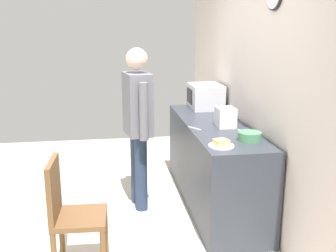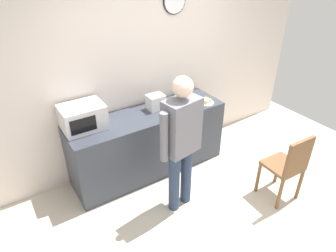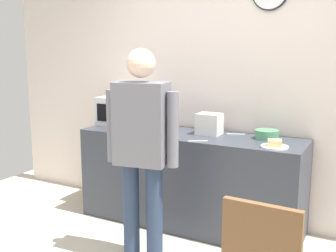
# 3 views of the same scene
# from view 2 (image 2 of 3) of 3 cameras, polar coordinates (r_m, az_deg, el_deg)

# --- Properties ---
(ground_plane) EXTENTS (6.00, 6.00, 0.00)m
(ground_plane) POSITION_cam_2_polar(r_m,az_deg,el_deg) (3.82, 9.44, -16.27)
(ground_plane) COLOR beige
(back_wall) EXTENTS (5.40, 0.13, 2.60)m
(back_wall) POSITION_cam_2_polar(r_m,az_deg,el_deg) (4.18, -3.70, 10.15)
(back_wall) COLOR silver
(back_wall) RESTS_ON ground_plane
(kitchen_counter) EXTENTS (2.14, 0.62, 0.90)m
(kitchen_counter) POSITION_cam_2_polar(r_m,az_deg,el_deg) (4.17, -3.71, -3.15)
(kitchen_counter) COLOR #333842
(kitchen_counter) RESTS_ON ground_plane
(microwave) EXTENTS (0.50, 0.39, 0.30)m
(microwave) POSITION_cam_2_polar(r_m,az_deg,el_deg) (3.68, -15.82, 1.63)
(microwave) COLOR silver
(microwave) RESTS_ON kitchen_counter
(sandwich_plate) EXTENTS (0.22, 0.22, 0.07)m
(sandwich_plate) POSITION_cam_2_polar(r_m,az_deg,el_deg) (4.23, 7.18, 4.57)
(sandwich_plate) COLOR white
(sandwich_plate) RESTS_ON kitchen_counter
(salad_bowl) EXTENTS (0.21, 0.21, 0.08)m
(salad_bowl) POSITION_cam_2_polar(r_m,az_deg,el_deg) (4.35, 3.19, 5.85)
(salad_bowl) COLOR #4C8E60
(salad_bowl) RESTS_ON kitchen_counter
(toaster) EXTENTS (0.22, 0.18, 0.20)m
(toaster) POSITION_cam_2_polar(r_m,az_deg,el_deg) (4.01, -2.35, 4.56)
(toaster) COLOR silver
(toaster) RESTS_ON kitchen_counter
(fork_utensil) EXTENTS (0.16, 0.10, 0.01)m
(fork_utensil) POSITION_cam_2_polar(r_m,az_deg,el_deg) (3.83, 0.56, 1.57)
(fork_utensil) COLOR silver
(fork_utensil) RESTS_ON kitchen_counter
(spoon_utensil) EXTENTS (0.17, 0.07, 0.01)m
(spoon_utensil) POSITION_cam_2_polar(r_m,az_deg,el_deg) (4.25, -0.52, 4.70)
(spoon_utensil) COLOR silver
(spoon_utensil) RESTS_ON kitchen_counter
(person_standing) EXTENTS (0.58, 0.30, 1.69)m
(person_standing) POSITION_cam_2_polar(r_m,az_deg,el_deg) (3.29, 2.54, -2.17)
(person_standing) COLOR #25344F
(person_standing) RESTS_ON ground_plane
(wooden_chair) EXTENTS (0.42, 0.42, 0.94)m
(wooden_chair) POSITION_cam_2_polar(r_m,az_deg,el_deg) (3.91, 21.81, -6.93)
(wooden_chair) COLOR brown
(wooden_chair) RESTS_ON ground_plane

